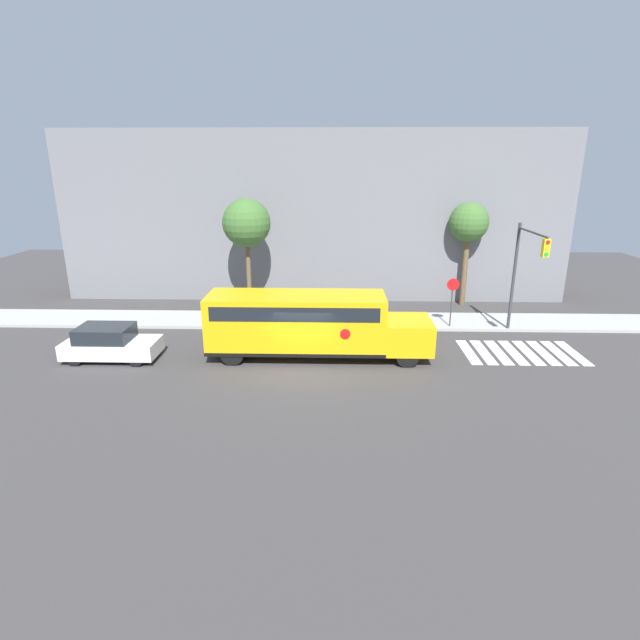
{
  "coord_description": "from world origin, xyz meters",
  "views": [
    {
      "loc": [
        1.33,
        -20.26,
        8.58
      ],
      "look_at": [
        0.7,
        1.71,
        1.62
      ],
      "focal_mm": 28.0,
      "sensor_mm": 36.0,
      "label": 1
    }
  ],
  "objects": [
    {
      "name": "traffic_light",
      "position": [
        10.62,
        4.07,
        3.79
      ],
      "size": [
        0.28,
        3.64,
        5.7
      ],
      "color": "#38383A",
      "rests_on": "ground"
    },
    {
      "name": "parked_car",
      "position": [
        -8.78,
        0.64,
        0.77
      ],
      "size": [
        4.16,
        1.86,
        1.57
      ],
      "color": "silver",
      "rests_on": "ground"
    },
    {
      "name": "school_bus",
      "position": [
        0.16,
        1.2,
        1.68
      ],
      "size": [
        10.07,
        2.57,
        2.94
      ],
      "color": "#EAA80F",
      "rests_on": "ground"
    },
    {
      "name": "building_backdrop",
      "position": [
        0.0,
        13.0,
        5.27
      ],
      "size": [
        32.0,
        4.0,
        10.54
      ],
      "color": "slate",
      "rests_on": "ground"
    },
    {
      "name": "stop_sign",
      "position": [
        7.6,
        5.47,
        1.81
      ],
      "size": [
        0.65,
        0.1,
        2.78
      ],
      "color": "#38383A",
      "rests_on": "ground"
    },
    {
      "name": "sidewalk_strip",
      "position": [
        0.0,
        6.5,
        0.07
      ],
      "size": [
        44.0,
        3.0,
        0.15
      ],
      "color": "#9E9E99",
      "rests_on": "ground"
    },
    {
      "name": "crosswalk_stripes",
      "position": [
        10.2,
        2.0,
        0.0
      ],
      "size": [
        5.4,
        3.2,
        0.01
      ],
      "color": "white",
      "rests_on": "ground"
    },
    {
      "name": "ground_plane",
      "position": [
        0.0,
        0.0,
        0.0
      ],
      "size": [
        60.0,
        60.0,
        0.0
      ],
      "primitive_type": "plane",
      "color": "#3A3838"
    },
    {
      "name": "tree_near_sidewalk",
      "position": [
        9.42,
        10.31,
        5.03
      ],
      "size": [
        2.36,
        2.36,
        6.32
      ],
      "color": "brown",
      "rests_on": "ground"
    },
    {
      "name": "tree_far_sidewalk",
      "position": [
        -3.71,
        8.52,
        5.22
      ],
      "size": [
        2.77,
        2.77,
        6.65
      ],
      "color": "brown",
      "rests_on": "ground"
    }
  ]
}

